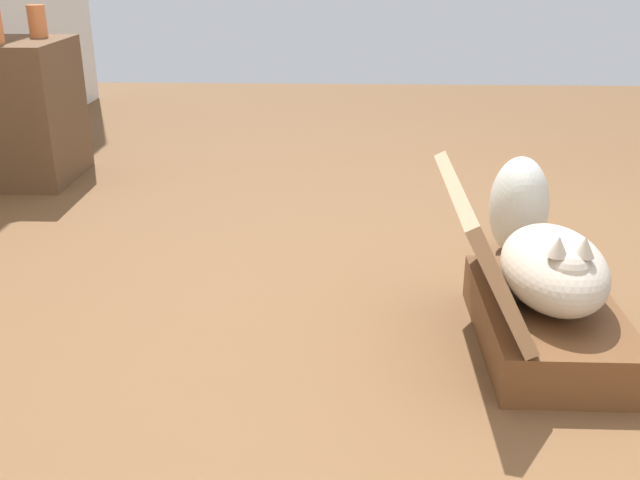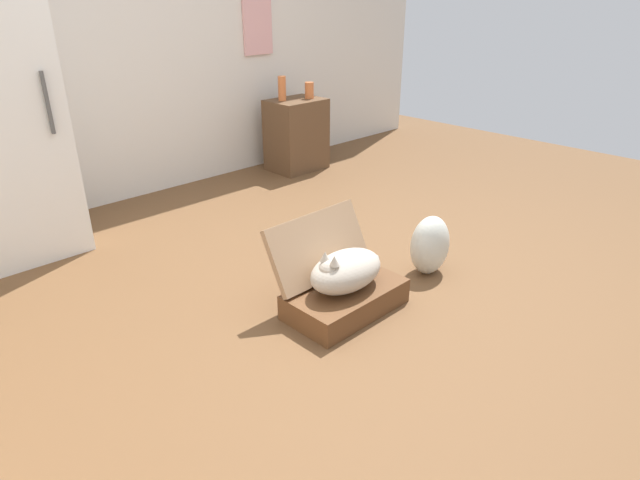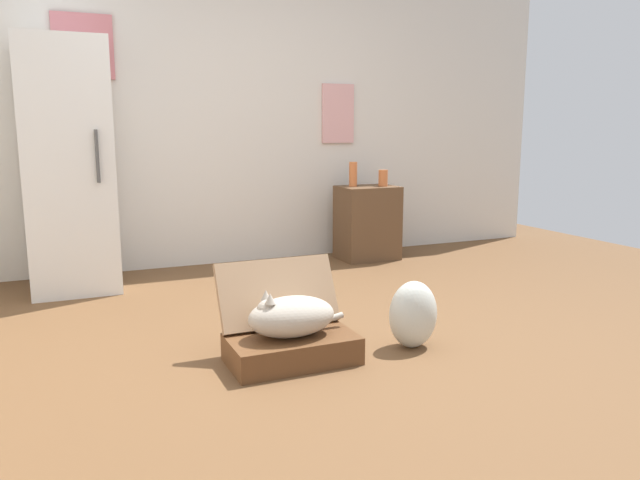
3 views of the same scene
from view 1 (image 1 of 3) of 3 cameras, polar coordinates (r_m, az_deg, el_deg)
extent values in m
plane|color=brown|center=(2.37, 10.92, -4.38)|extent=(7.68, 7.68, 0.00)
cube|color=brown|center=(2.12, 17.29, -6.26)|extent=(0.63, 0.36, 0.14)
cube|color=#9B7756|center=(1.98, 12.45, -0.26)|extent=(0.63, 0.20, 0.34)
ellipsoid|color=#B2A899|center=(2.05, 17.81, -2.13)|extent=(0.44, 0.27, 0.20)
sphere|color=#B2A899|center=(1.93, 18.83, -2.49)|extent=(0.12, 0.12, 0.12)
cone|color=#B2A899|center=(1.91, 20.02, -0.50)|extent=(0.05, 0.05, 0.05)
cone|color=#B2A899|center=(1.89, 18.17, -0.47)|extent=(0.05, 0.05, 0.05)
cylinder|color=#B2A899|center=(2.24, 15.39, -1.39)|extent=(0.20, 0.03, 0.07)
ellipsoid|color=silver|center=(2.69, 15.28, 2.56)|extent=(0.27, 0.20, 0.36)
cube|color=brown|center=(3.69, -21.83, 9.30)|extent=(0.50, 0.38, 0.65)
cylinder|color=#CC6B38|center=(3.73, -21.26, 15.68)|extent=(0.08, 0.08, 0.14)
camera|label=2|loc=(2.27, 96.87, 11.04)|focal=30.35mm
camera|label=3|loc=(3.36, 80.32, 5.83)|focal=34.47mm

